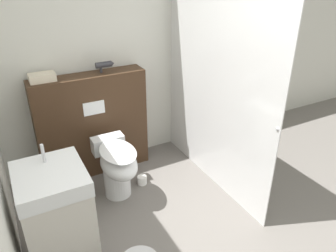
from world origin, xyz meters
TOP-DOWN VIEW (x-y plane):
  - wall_back at (0.00, 2.16)m, footprint 8.00×0.06m
  - partition_panel at (-0.41, 1.97)m, footprint 1.17×0.25m
  - shower_glass at (0.64, 1.24)m, footprint 0.04×1.77m
  - toilet at (-0.36, 1.40)m, footprint 0.33×0.63m
  - sink_vanity at (-1.03, 0.78)m, footprint 0.47×0.52m
  - hair_drier at (-0.22, 1.98)m, footprint 0.20×0.06m
  - folded_towel at (-0.83, 1.99)m, footprint 0.24×0.16m
  - spare_toilet_roll at (-0.07, 1.47)m, footprint 0.10×0.10m

SIDE VIEW (x-z plane):
  - spare_toilet_roll at x=-0.07m, z-range 0.00..0.09m
  - toilet at x=-0.36m, z-range 0.07..0.64m
  - sink_vanity at x=-1.03m, z-range -0.07..0.97m
  - partition_panel at x=-0.41m, z-range 0.00..1.13m
  - shower_glass at x=0.64m, z-range 0.00..2.06m
  - folded_towel at x=-0.83m, z-range 1.13..1.20m
  - hair_drier at x=-0.22m, z-range 1.15..1.26m
  - wall_back at x=0.00m, z-range 0.00..2.50m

